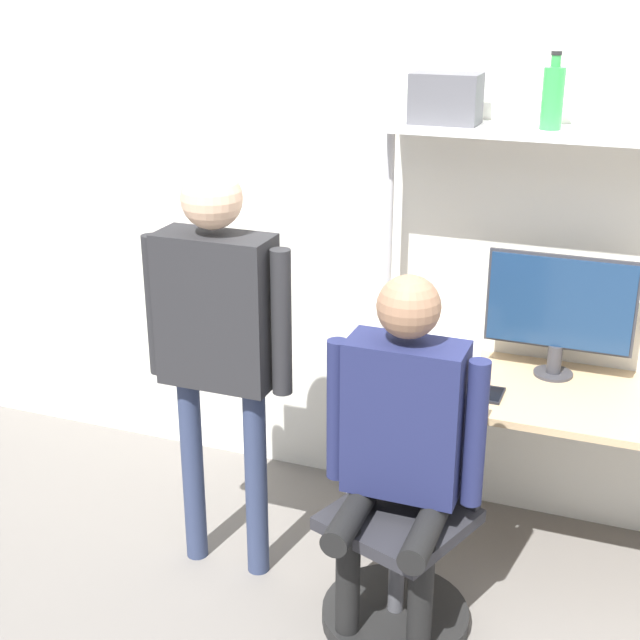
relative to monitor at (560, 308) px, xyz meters
The scene contains 12 objects.
ground_plane 1.18m from the monitor, 81.78° to the right, with size 12.00×12.00×0.00m, color slate.
wall_back 0.35m from the monitor, 68.50° to the left, with size 8.00×0.06×2.70m.
desk 0.42m from the monitor, 66.11° to the right, with size 1.73×0.65×0.77m.
shelf_unit 0.48m from the monitor, ahead, with size 1.64×0.32×1.77m.
monitor is the anchor object (origin of this frame).
laptop 0.55m from the monitor, 146.18° to the right, with size 0.30×0.21×0.20m.
cell_phone 0.46m from the monitor, 123.39° to the right, with size 0.07×0.15×0.01m.
office_chair 1.16m from the monitor, 118.20° to the right, with size 0.59×0.59×0.93m.
person_seated 0.95m from the monitor, 117.67° to the right, with size 0.58×0.47×1.39m.
person_standing 1.38m from the monitor, 149.77° to the right, with size 0.61×0.23×1.68m.
bottle_green 0.84m from the monitor, behind, with size 0.08×0.08×0.29m.
storage_box 0.95m from the monitor, behind, with size 0.27×0.17×0.19m.
Camera 1 is at (0.22, -2.99, 2.31)m, focal length 50.00 mm.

